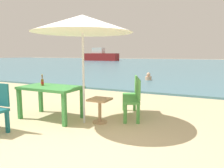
{
  "coord_description": "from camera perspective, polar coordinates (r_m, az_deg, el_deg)",
  "views": [
    {
      "loc": [
        2.11,
        -2.84,
        1.51
      ],
      "look_at": [
        -0.64,
        3.0,
        0.6
      ],
      "focal_mm": 34.7,
      "sensor_mm": 36.0,
      "label": 1
    }
  ],
  "objects": [
    {
      "name": "ground_plane",
      "position": [
        3.85,
        -10.82,
        -15.25
      ],
      "size": [
        120.0,
        120.0,
        0.0
      ],
      "primitive_type": "plane",
      "color": "#C6B287"
    },
    {
      "name": "sea_water",
      "position": [
        32.94,
        21.6,
        4.93
      ],
      "size": [
        120.0,
        50.0,
        0.08
      ],
      "primitive_type": "cube",
      "color": "teal",
      "rests_on": "ground_plane"
    },
    {
      "name": "picnic_table_green",
      "position": [
        5.21,
        -15.87,
        -1.8
      ],
      "size": [
        1.4,
        0.8,
        0.76
      ],
      "color": "#3D8C42",
      "rests_on": "ground_plane"
    },
    {
      "name": "beer_bottle_amber",
      "position": [
        5.37,
        -17.89,
        0.6
      ],
      "size": [
        0.07,
        0.07,
        0.26
      ],
      "color": "brown",
      "rests_on": "picnic_table_green"
    },
    {
      "name": "patio_umbrella",
      "position": [
        4.67,
        -7.78,
        15.41
      ],
      "size": [
        2.1,
        2.1,
        2.3
      ],
      "color": "silver",
      "rests_on": "ground_plane"
    },
    {
      "name": "side_table_wood",
      "position": [
        4.77,
        -3.24,
        -6.05
      ],
      "size": [
        0.44,
        0.44,
        0.54
      ],
      "color": "tan",
      "rests_on": "ground_plane"
    },
    {
      "name": "bench_green_left",
      "position": [
        5.21,
        5.66,
        -2.75
      ],
      "size": [
        0.81,
        1.24,
        0.95
      ],
      "color": "#4C9E47",
      "rests_on": "ground_plane"
    },
    {
      "name": "swimmer_person",
      "position": [
        11.92,
        9.57,
        1.8
      ],
      "size": [
        0.34,
        0.34,
        0.41
      ],
      "color": "tan",
      "rests_on": "sea_water"
    },
    {
      "name": "boat_fishing_trawler",
      "position": [
        44.09,
        -2.97,
        7.39
      ],
      "size": [
        7.1,
        1.94,
        2.58
      ],
      "color": "maroon",
      "rests_on": "sea_water"
    }
  ]
}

